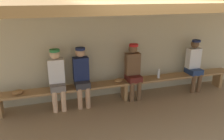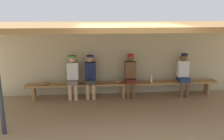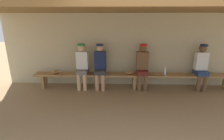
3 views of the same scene
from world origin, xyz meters
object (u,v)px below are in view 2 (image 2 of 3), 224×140
object	(u,v)px
bench	(123,85)
player_in_red	(183,72)
water_bottle_green	(151,79)
baseball_glove_worn	(118,82)
baseball_glove_tan	(46,83)
player_with_sunglasses	(130,74)
player_rightmost	(73,75)
player_in_blue	(90,75)

from	to	relation	value
bench	player_in_red	bearing A→B (deg)	0.11
water_bottle_green	baseball_glove_worn	size ratio (longest dim) A/B	0.97
water_bottle_green	baseball_glove_tan	bearing A→B (deg)	179.80
bench	player_with_sunglasses	bearing A→B (deg)	0.92
player_rightmost	baseball_glove_worn	bearing A→B (deg)	-0.61
bench	water_bottle_green	bearing A→B (deg)	-2.52
bench	player_with_sunglasses	xyz separation A→B (m)	(0.22, 0.00, 0.36)
player_in_red	bench	bearing A→B (deg)	-179.89
player_in_blue	player_rightmost	size ratio (longest dim) A/B	1.00
player_rightmost	bench	bearing A→B (deg)	-0.13
player_with_sunglasses	baseball_glove_worn	size ratio (longest dim) A/B	5.60
baseball_glove_tan	player_in_blue	bearing A→B (deg)	146.54
bench	baseball_glove_worn	world-z (taller)	baseball_glove_worn
player_rightmost	water_bottle_green	bearing A→B (deg)	-1.00
player_in_blue	player_rightmost	bearing A→B (deg)	180.00
bench	player_rightmost	world-z (taller)	player_rightmost
player_in_blue	baseball_glove_worn	xyz separation A→B (m)	(0.87, -0.01, -0.24)
player_with_sunglasses	player_rightmost	distance (m)	1.78
player_in_blue	player_in_red	xyz separation A→B (m)	(2.94, 0.00, 0.00)
baseball_glove_tan	player_rightmost	bearing A→B (deg)	147.42
player_in_blue	baseball_glove_worn	bearing A→B (deg)	-0.99
bench	baseball_glove_tan	bearing A→B (deg)	-179.33
player_in_red	baseball_glove_worn	size ratio (longest dim) A/B	5.60
player_in_red	water_bottle_green	distance (m)	1.05
baseball_glove_worn	bench	bearing A→B (deg)	166.28
water_bottle_green	player_in_red	bearing A→B (deg)	2.34
player_in_blue	water_bottle_green	bearing A→B (deg)	-1.28
player_with_sunglasses	baseball_glove_worn	world-z (taller)	player_with_sunglasses
water_bottle_green	baseball_glove_worn	bearing A→B (deg)	178.48
player_in_blue	player_in_red	bearing A→B (deg)	0.00
baseball_glove_tan	player_in_red	bearing A→B (deg)	145.64
water_bottle_green	baseball_glove_tan	distance (m)	3.25
baseball_glove_worn	player_rightmost	bearing A→B (deg)	-18.67
player_rightmost	baseball_glove_tan	world-z (taller)	player_rightmost
bench	baseball_glove_worn	bearing A→B (deg)	-175.66
player_rightmost	player_in_red	bearing A→B (deg)	0.00
player_in_blue	baseball_glove_tan	size ratio (longest dim) A/B	5.60
player_in_red	baseball_glove_worn	bearing A→B (deg)	-179.59
baseball_glove_worn	baseball_glove_tan	distance (m)	2.21
player_in_blue	baseball_glove_tan	xyz separation A→B (m)	(-1.35, -0.03, -0.24)
baseball_glove_worn	baseball_glove_tan	xyz separation A→B (m)	(-2.21, -0.02, 0.00)
player_with_sunglasses	baseball_glove_tan	distance (m)	2.60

